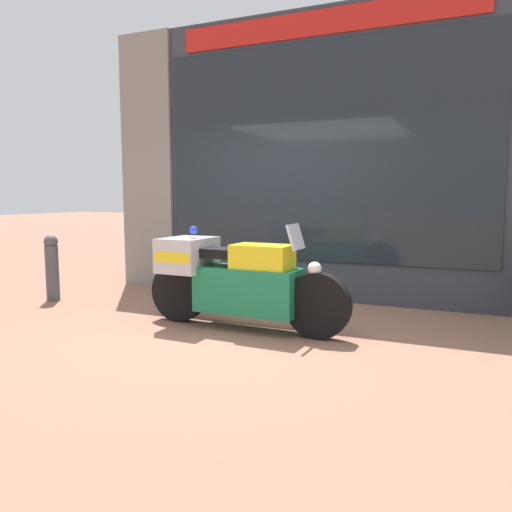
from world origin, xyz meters
TOP-DOWN VIEW (x-y plane):
  - ground_plane at (0.00, 0.00)m, footprint 60.00×60.00m
  - shop_building at (-0.40, 2.00)m, footprint 5.64×0.55m
  - window_display at (0.38, 2.03)m, footprint 4.29×0.30m
  - paramedic_motorcycle at (-0.01, 0.04)m, footprint 2.35×0.65m
  - street_bollard at (-2.92, 0.31)m, footprint 0.18×0.18m

SIDE VIEW (x-z plane):
  - ground_plane at x=0.00m, z-range 0.00..0.00m
  - street_bollard at x=-2.92m, z-range 0.02..0.93m
  - window_display at x=0.38m, z-range -0.53..1.49m
  - paramedic_motorcycle at x=-0.01m, z-range -0.02..1.13m
  - shop_building at x=-0.40m, z-range 0.01..3.90m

